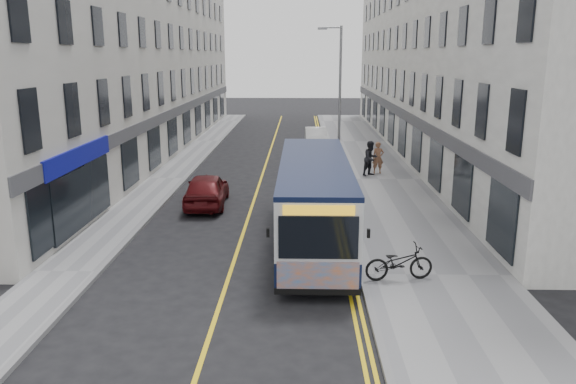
{
  "coord_description": "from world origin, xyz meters",
  "views": [
    {
      "loc": [
        2.17,
        -17.02,
        6.53
      ],
      "look_at": [
        1.68,
        2.99,
        1.6
      ],
      "focal_mm": 35.0,
      "sensor_mm": 36.0,
      "label": 1
    }
  ],
  "objects_px": {
    "pedestrian_far": "(371,158)",
    "car_white": "(316,138)",
    "car_maroon": "(207,190)",
    "bicycle": "(399,263)",
    "pedestrian_near": "(378,158)",
    "streetlamp": "(338,95)",
    "city_bus": "(314,198)"
  },
  "relations": [
    {
      "from": "pedestrian_far",
      "to": "car_white",
      "type": "distance_m",
      "value": 10.24
    },
    {
      "from": "pedestrian_far",
      "to": "car_maroon",
      "type": "distance_m",
      "value": 9.96
    },
    {
      "from": "bicycle",
      "to": "car_white",
      "type": "height_order",
      "value": "car_white"
    },
    {
      "from": "bicycle",
      "to": "pedestrian_near",
      "type": "xyz_separation_m",
      "value": [
        1.37,
        15.13,
        0.34
      ]
    },
    {
      "from": "pedestrian_near",
      "to": "pedestrian_far",
      "type": "xyz_separation_m",
      "value": [
        -0.47,
        -0.59,
        0.07
      ]
    },
    {
      "from": "bicycle",
      "to": "car_white",
      "type": "distance_m",
      "value": 24.47
    },
    {
      "from": "car_white",
      "to": "pedestrian_far",
      "type": "bearing_deg",
      "value": -75.89
    },
    {
      "from": "streetlamp",
      "to": "pedestrian_far",
      "type": "xyz_separation_m",
      "value": [
        1.75,
        -1.1,
        -3.32
      ]
    },
    {
      "from": "bicycle",
      "to": "pedestrian_far",
      "type": "distance_m",
      "value": 14.58
    },
    {
      "from": "bicycle",
      "to": "pedestrian_far",
      "type": "xyz_separation_m",
      "value": [
        0.89,
        14.54,
        0.41
      ]
    },
    {
      "from": "streetlamp",
      "to": "city_bus",
      "type": "distance_m",
      "value": 12.45
    },
    {
      "from": "bicycle",
      "to": "pedestrian_near",
      "type": "bearing_deg",
      "value": -13.85
    },
    {
      "from": "city_bus",
      "to": "car_maroon",
      "type": "distance_m",
      "value": 6.81
    },
    {
      "from": "pedestrian_near",
      "to": "car_white",
      "type": "relative_size",
      "value": 0.4
    },
    {
      "from": "pedestrian_far",
      "to": "car_maroon",
      "type": "relative_size",
      "value": 0.44
    },
    {
      "from": "streetlamp",
      "to": "city_bus",
      "type": "relative_size",
      "value": 0.78
    },
    {
      "from": "streetlamp",
      "to": "car_white",
      "type": "height_order",
      "value": "streetlamp"
    },
    {
      "from": "pedestrian_near",
      "to": "car_maroon",
      "type": "bearing_deg",
      "value": -144.01
    },
    {
      "from": "city_bus",
      "to": "bicycle",
      "type": "height_order",
      "value": "city_bus"
    },
    {
      "from": "pedestrian_near",
      "to": "streetlamp",
      "type": "bearing_deg",
      "value": 164.83
    },
    {
      "from": "streetlamp",
      "to": "bicycle",
      "type": "distance_m",
      "value": 16.1
    },
    {
      "from": "streetlamp",
      "to": "pedestrian_near",
      "type": "distance_m",
      "value": 4.09
    },
    {
      "from": "city_bus",
      "to": "bicycle",
      "type": "distance_m",
      "value": 4.43
    },
    {
      "from": "streetlamp",
      "to": "car_white",
      "type": "xyz_separation_m",
      "value": [
        -0.97,
        8.77,
        -3.67
      ]
    },
    {
      "from": "car_white",
      "to": "car_maroon",
      "type": "distance_m",
      "value": 16.72
    },
    {
      "from": "city_bus",
      "to": "bicycle",
      "type": "bearing_deg",
      "value": -56.24
    },
    {
      "from": "pedestrian_far",
      "to": "bicycle",
      "type": "bearing_deg",
      "value": -132.09
    },
    {
      "from": "pedestrian_near",
      "to": "bicycle",
      "type": "bearing_deg",
      "value": -97.43
    },
    {
      "from": "bicycle",
      "to": "car_maroon",
      "type": "xyz_separation_m",
      "value": [
        -7.02,
        8.51,
        0.08
      ]
    },
    {
      "from": "bicycle",
      "to": "pedestrian_far",
      "type": "height_order",
      "value": "pedestrian_far"
    },
    {
      "from": "streetlamp",
      "to": "car_white",
      "type": "distance_m",
      "value": 9.55
    },
    {
      "from": "bicycle",
      "to": "pedestrian_near",
      "type": "distance_m",
      "value": 15.2
    }
  ]
}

